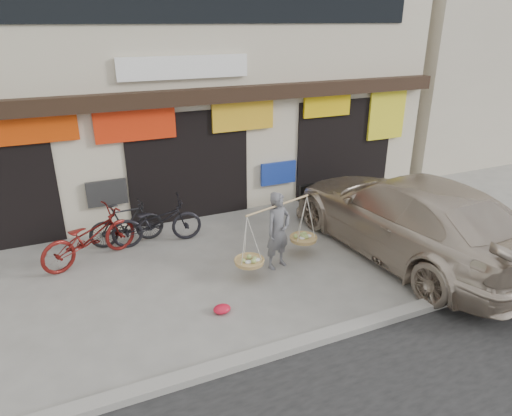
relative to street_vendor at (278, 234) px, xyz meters
name	(u,v)px	position (x,y,z in m)	size (l,w,h in m)	color
ground	(244,285)	(-0.89, -0.39, -0.74)	(70.00, 70.00, 0.00)	gray
kerb	(294,345)	(-0.89, -2.39, -0.68)	(70.00, 0.25, 0.12)	gray
shophouse_block	(156,67)	(-0.89, 6.03, 2.71)	(14.00, 6.32, 7.00)	beige
neighbor_east	(486,59)	(12.61, 6.61, 2.46)	(12.00, 7.00, 6.40)	beige
street_vendor	(278,234)	(0.00, 0.00, 0.00)	(2.00, 1.00, 1.61)	slate
bike_0	(89,237)	(-3.45, 1.78, -0.19)	(0.73, 2.09, 1.10)	#611310
bike_1	(127,223)	(-2.62, 2.29, -0.24)	(0.46, 1.64, 0.99)	black
bike_2	(157,222)	(-2.00, 2.03, -0.22)	(0.69, 1.99, 1.04)	black
suv	(407,216)	(2.76, -0.54, 0.12)	(2.83, 6.09, 1.72)	#BEAD99
red_bag	(222,309)	(-1.59, -1.06, -0.67)	(0.31, 0.25, 0.14)	red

